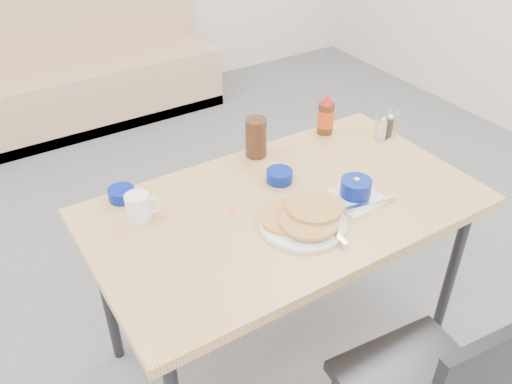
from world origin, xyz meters
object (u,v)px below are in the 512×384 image
dining_table (285,217)px  amber_tumbler (256,138)px  creamer_bowl (122,194)px  syrup_bottle (326,116)px  coffee_mug (139,207)px  booth_bench (84,74)px  pancake_plate (303,219)px  grits_setting (356,190)px  butter_bowl (279,176)px  condiment_caddy (386,128)px

dining_table → amber_tumbler: amber_tumbler is taller
creamer_bowl → amber_tumbler: amber_tumbler is taller
amber_tumbler → syrup_bottle: 0.35m
coffee_mug → booth_bench: bearing=78.6°
booth_bench → pancake_plate: 2.70m
dining_table → amber_tumbler: bearing=75.5°
syrup_bottle → booth_bench: bearing=101.4°
pancake_plate → amber_tumbler: amber_tumbler is taller
dining_table → syrup_bottle: 0.58m
grits_setting → butter_bowl: grits_setting is taller
grits_setting → condiment_caddy: condiment_caddy is taller
amber_tumbler → condiment_caddy: size_ratio=1.39×
dining_table → booth_bench: bearing=90.0°
condiment_caddy → syrup_bottle: syrup_bottle is taller
creamer_bowl → butter_bowl: 0.59m
coffee_mug → syrup_bottle: (0.91, 0.14, 0.03)m
booth_bench → amber_tumbler: (0.09, -2.19, 0.49)m
coffee_mug → syrup_bottle: 0.93m
coffee_mug → condiment_caddy: condiment_caddy is taller
creamer_bowl → amber_tumbler: 0.58m
creamer_bowl → butter_bowl: butter_bowl is taller
coffee_mug → amber_tumbler: 0.58m
grits_setting → amber_tumbler: amber_tumbler is taller
coffee_mug → butter_bowl: bearing=-7.2°
coffee_mug → amber_tumbler: amber_tumbler is taller
dining_table → pancake_plate: size_ratio=4.33×
dining_table → butter_bowl: (0.06, 0.13, 0.08)m
grits_setting → amber_tumbler: size_ratio=1.32×
pancake_plate → condiment_caddy: size_ratio=2.78×
coffee_mug → syrup_bottle: bearing=8.7°
dining_table → pancake_plate: pancake_plate is taller
grits_setting → amber_tumbler: (-0.14, 0.44, 0.05)m
creamer_bowl → syrup_bottle: syrup_bottle is taller
grits_setting → dining_table: bearing=155.9°
syrup_bottle → pancake_plate: bearing=-134.6°
creamer_bowl → condiment_caddy: (1.13, -0.17, 0.02)m
dining_table → pancake_plate: 0.15m
grits_setting → creamer_bowl: size_ratio=2.22×
booth_bench → condiment_caddy: 2.49m
dining_table → condiment_caddy: condiment_caddy is taller
creamer_bowl → syrup_bottle: size_ratio=0.52×
grits_setting → creamer_bowl: grits_setting is taller
grits_setting → creamer_bowl: bearing=148.3°
dining_table → coffee_mug: (-0.47, 0.20, 0.11)m
dining_table → syrup_bottle: (0.44, 0.34, 0.14)m
dining_table → condiment_caddy: 0.67m
dining_table → creamer_bowl: bearing=145.0°
pancake_plate → amber_tumbler: bearing=77.3°
creamer_bowl → amber_tumbler: size_ratio=0.59×
pancake_plate → syrup_bottle: bearing=45.4°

